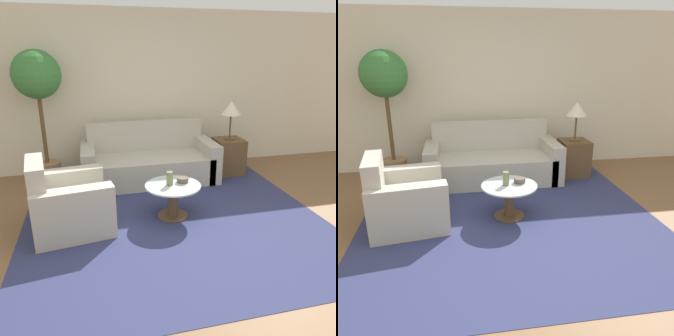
% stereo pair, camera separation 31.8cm
% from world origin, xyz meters
% --- Properties ---
extents(ground_plane, '(14.00, 14.00, 0.00)m').
position_xyz_m(ground_plane, '(0.00, 0.00, 0.00)').
color(ground_plane, brown).
extents(wall_back, '(10.00, 0.06, 2.60)m').
position_xyz_m(wall_back, '(0.00, 2.88, 1.30)').
color(wall_back, beige).
rests_on(wall_back, ground_plane).
extents(rug, '(3.56, 3.52, 0.01)m').
position_xyz_m(rug, '(0.10, 0.85, 0.00)').
color(rug, navy).
rests_on(rug, ground_plane).
extents(sofa_main, '(2.06, 0.92, 0.88)m').
position_xyz_m(sofa_main, '(0.05, 2.20, 0.28)').
color(sofa_main, '#B2AD9E').
rests_on(sofa_main, ground_plane).
extents(armchair, '(0.96, 0.97, 0.85)m').
position_xyz_m(armchair, '(-1.15, 0.85, 0.28)').
color(armchair, '#B2AD9E').
rests_on(armchair, ground_plane).
extents(coffee_table, '(0.68, 0.68, 0.42)m').
position_xyz_m(coffee_table, '(0.10, 0.85, 0.27)').
color(coffee_table, brown).
rests_on(coffee_table, ground_plane).
extents(side_table, '(0.45, 0.45, 0.59)m').
position_xyz_m(side_table, '(1.39, 2.15, 0.29)').
color(side_table, brown).
rests_on(side_table, ground_plane).
extents(table_lamp, '(0.32, 0.32, 0.62)m').
position_xyz_m(table_lamp, '(1.39, 2.15, 1.08)').
color(table_lamp, brown).
rests_on(table_lamp, side_table).
extents(potted_plant, '(0.69, 0.69, 1.98)m').
position_xyz_m(potted_plant, '(-1.50, 2.44, 1.43)').
color(potted_plant, '#93704C').
rests_on(potted_plant, ground_plane).
extents(vase, '(0.08, 0.08, 0.17)m').
position_xyz_m(vase, '(0.06, 0.85, 0.50)').
color(vase, '#6B7A4C').
rests_on(vase, coffee_table).
extents(bowl, '(0.14, 0.14, 0.06)m').
position_xyz_m(bowl, '(0.24, 0.90, 0.45)').
color(bowl, brown).
rests_on(bowl, coffee_table).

